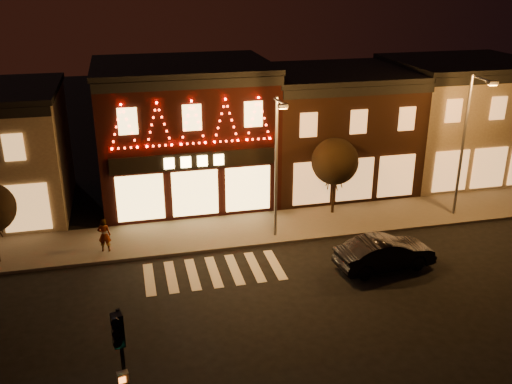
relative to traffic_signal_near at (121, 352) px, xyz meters
name	(u,v)px	position (x,y,z in m)	size (l,w,h in m)	color
ground	(230,319)	(4.16, 5.66, -3.31)	(120.00, 120.00, 0.00)	black
sidewalk_far	(238,231)	(6.16, 13.66, -3.24)	(44.00, 4.00, 0.15)	#47423D
building_pulp	(185,131)	(4.16, 19.64, 0.85)	(10.20, 8.34, 8.30)	black
building_right_a	(332,128)	(13.66, 19.65, 0.45)	(9.20, 8.28, 7.50)	black
building_right_b	(458,118)	(22.66, 19.65, 0.60)	(9.20, 8.28, 7.80)	#776654
traffic_signal_near	(121,352)	(0.00, 0.00, 0.00)	(0.36, 0.47, 4.48)	black
streetlamp_mid	(277,158)	(7.94, 12.34, 1.19)	(0.49, 1.70, 7.42)	#59595E
streetlamp_right	(467,136)	(18.74, 12.63, 1.53)	(0.52, 1.83, 7.98)	#59595E
tree_right	(335,161)	(11.98, 14.67, -0.06)	(2.65, 2.65, 4.43)	black
dark_sedan	(385,253)	(12.13, 8.15, -2.53)	(1.66, 4.76, 1.57)	black
pedestrian	(104,235)	(-0.78, 12.75, -2.29)	(0.64, 0.42, 1.75)	gray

